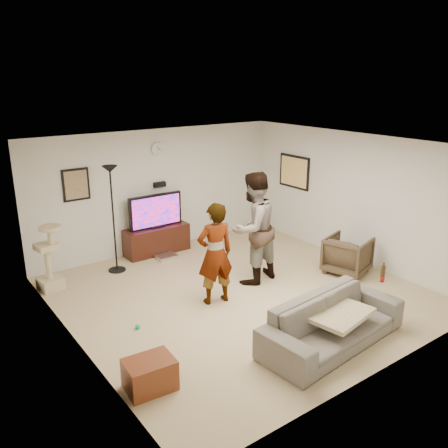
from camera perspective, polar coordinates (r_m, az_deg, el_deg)
floor at (r=8.04m, az=1.92°, el=-8.44°), size 5.50×5.50×0.02m
ceiling at (r=7.29m, az=2.12°, el=9.64°), size 5.50×5.50×0.02m
wall_back at (r=9.80m, az=-7.95°, el=4.08°), size 5.50×0.04×2.50m
wall_front at (r=5.80m, az=19.08°, el=-6.51°), size 5.50×0.04×2.50m
wall_left at (r=6.35m, az=-18.01°, el=-4.28°), size 0.04×5.50×2.50m
wall_right at (r=9.45m, az=15.29°, el=3.11°), size 0.04×5.50×2.50m
wall_clock at (r=9.61m, az=-8.08°, el=8.98°), size 0.26×0.04×0.26m
wall_speaker at (r=9.72m, az=-7.81°, el=4.76°), size 0.25×0.10×0.10m
picture_back at (r=9.05m, az=-17.51°, el=4.57°), size 0.42×0.03×0.52m
picture_right at (r=10.43m, az=8.50°, el=6.29°), size 0.03×0.78×0.62m
tv_stand at (r=9.77m, az=-8.15°, el=-1.91°), size 1.34×0.45×0.56m
console_box at (r=9.53m, az=-7.00°, el=-3.96°), size 0.40×0.30×0.07m
tv at (r=9.58m, az=-8.31°, el=1.58°), size 1.15×0.08×0.68m
tv_screen at (r=9.54m, az=-8.18°, el=1.52°), size 1.06×0.01×0.60m
floor_lamp at (r=8.79m, az=-13.26°, el=0.48°), size 0.32×0.32×2.00m
cat_tree at (r=8.49m, az=-20.62°, el=-3.89°), size 0.42×0.42×1.14m
person_left at (r=7.42m, az=-1.09°, el=-3.62°), size 0.66×0.49×1.66m
person_right at (r=8.15m, az=3.55°, el=-0.51°), size 1.08×0.91×1.98m
sofa at (r=6.68m, az=13.06°, el=-11.52°), size 2.29×1.06×0.65m
throw_blanket at (r=6.68m, az=13.57°, el=-10.46°), size 1.01×0.85×0.06m
beer_bottle at (r=7.22m, az=18.70°, el=-5.74°), size 0.06×0.06×0.25m
armchair at (r=8.99m, az=14.75°, el=-3.66°), size 0.94×0.92×0.69m
side_table at (r=5.83m, az=-8.99°, el=-17.57°), size 0.60×0.47×0.38m
toy_ball at (r=7.09m, az=-10.43°, el=-12.14°), size 0.07×0.07×0.07m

